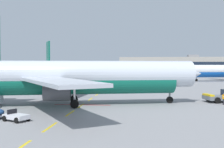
# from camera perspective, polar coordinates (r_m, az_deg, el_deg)

# --- Properties ---
(ground) EXTENTS (400.00, 400.00, 0.00)m
(ground) POSITION_cam_1_polar(r_m,az_deg,el_deg) (58.47, 19.49, -3.79)
(ground) COLOR gray
(apron_paint_markings) EXTENTS (8.00, 96.69, 0.01)m
(apron_paint_markings) POSITION_cam_1_polar(r_m,az_deg,el_deg) (55.53, -2.70, -3.97)
(apron_paint_markings) COLOR yellow
(apron_paint_markings) RESTS_ON ground
(airliner_foreground) EXTENTS (34.46, 33.59, 12.20)m
(airliner_foreground) POSITION_cam_1_polar(r_m,az_deg,el_deg) (39.23, -5.66, -0.58)
(airliner_foreground) COLOR silver
(airliner_foreground) RESTS_ON ground
(airliner_far_right) EXTENTS (29.02, 30.59, 11.20)m
(airliner_far_right) POSITION_cam_1_polar(r_m,az_deg,el_deg) (80.10, -14.08, 0.33)
(airliner_far_right) COLOR white
(airliner_far_right) RESTS_ON ground
(fuel_service_truck) EXTENTS (7.29, 5.46, 3.14)m
(fuel_service_truck) POSITION_cam_1_polar(r_m,az_deg,el_deg) (65.27, -17.93, -1.75)
(fuel_service_truck) COLOR black
(fuel_service_truck) RESTS_ON ground
(terminal_satellite) EXTENTS (66.65, 23.39, 11.94)m
(terminal_satellite) POSITION_cam_1_polar(r_m,az_deg,el_deg) (172.36, 12.94, 1.60)
(terminal_satellite) COLOR #9E998E
(terminal_satellite) RESTS_ON ground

